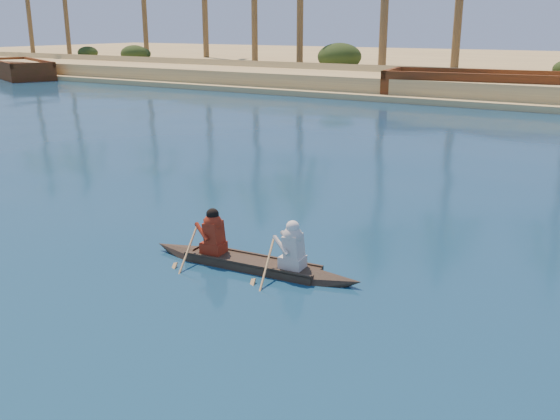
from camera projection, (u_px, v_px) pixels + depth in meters
The scene contains 6 objects.
ground at pixel (249, 200), 16.66m from camera, with size 160.00×160.00×0.00m, color navy.
sandy_embankment at pixel (550, 71), 54.78m from camera, with size 150.00×51.00×1.50m.
shrub_cluster at pixel (512, 75), 42.03m from camera, with size 100.00×6.00×2.40m, color #213312, non-canonical shape.
canoe at pixel (252, 256), 11.93m from camera, with size 4.51×0.94×1.23m.
barge_left at pixel (20, 70), 54.82m from camera, with size 11.21×7.72×1.78m.
barge_mid at pixel (491, 89), 37.52m from camera, with size 13.05×5.83×2.10m.
Camera 1 is at (9.09, -13.24, 4.50)m, focal length 40.00 mm.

